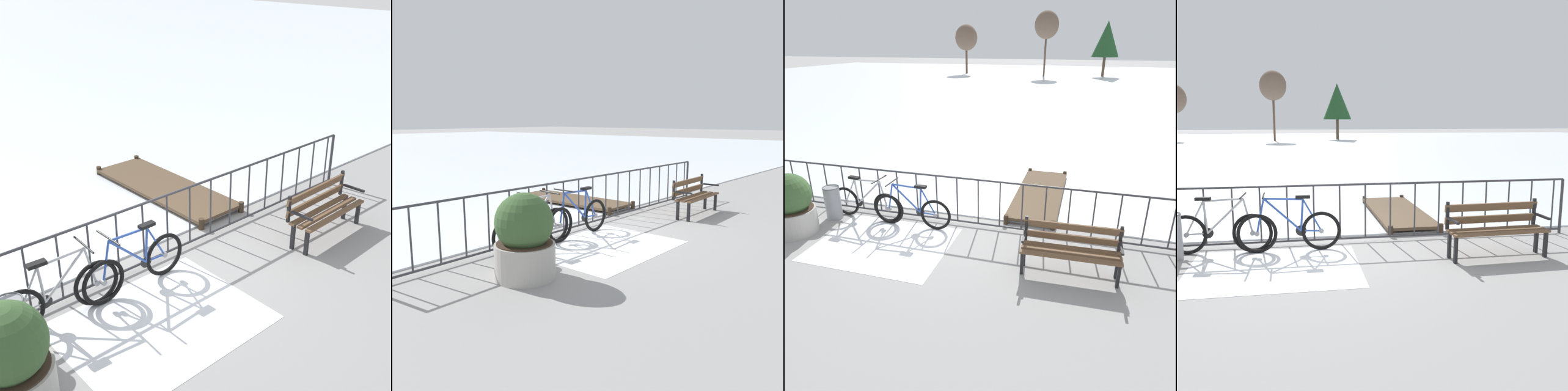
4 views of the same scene
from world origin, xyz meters
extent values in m
plane|color=gray|center=(0.00, 0.00, 0.00)|extent=(160.00, 160.00, 0.00)
cube|color=white|center=(-0.87, -1.20, 0.00)|extent=(2.53, 1.97, 0.01)
cylinder|color=#38383D|center=(0.00, 0.00, 1.05)|extent=(9.00, 0.04, 0.04)
cylinder|color=#38383D|center=(0.00, 0.00, 0.08)|extent=(9.00, 0.04, 0.04)
cylinder|color=#38383D|center=(4.50, 0.00, 0.53)|extent=(0.06, 0.06, 1.05)
cylinder|color=#38383D|center=(-2.05, 0.00, 0.57)|extent=(0.03, 0.03, 0.97)
cylinder|color=#38383D|center=(-1.59, 0.00, 0.57)|extent=(0.03, 0.03, 0.97)
cylinder|color=#38383D|center=(-1.14, 0.00, 0.57)|extent=(0.03, 0.03, 0.97)
cylinder|color=#38383D|center=(-0.68, 0.00, 0.57)|extent=(0.03, 0.03, 0.97)
cylinder|color=#38383D|center=(-0.23, 0.00, 0.57)|extent=(0.03, 0.03, 0.97)
cylinder|color=#38383D|center=(0.23, 0.00, 0.57)|extent=(0.03, 0.03, 0.97)
cylinder|color=#38383D|center=(0.68, 0.00, 0.57)|extent=(0.03, 0.03, 0.97)
cylinder|color=#38383D|center=(1.14, 0.00, 0.57)|extent=(0.03, 0.03, 0.97)
cylinder|color=#38383D|center=(1.59, 0.00, 0.57)|extent=(0.03, 0.03, 0.97)
cylinder|color=#38383D|center=(2.05, 0.00, 0.57)|extent=(0.03, 0.03, 0.97)
cylinder|color=#38383D|center=(2.50, 0.00, 0.57)|extent=(0.03, 0.03, 0.97)
cylinder|color=#38383D|center=(2.96, 0.00, 0.57)|extent=(0.03, 0.03, 0.97)
cylinder|color=#38383D|center=(3.41, 0.00, 0.57)|extent=(0.03, 0.03, 0.97)
cylinder|color=#38383D|center=(3.87, 0.00, 0.57)|extent=(0.03, 0.03, 0.97)
cylinder|color=#38383D|center=(4.32, 0.00, 0.57)|extent=(0.03, 0.03, 0.97)
torus|color=black|center=(-2.30, -0.25, 0.33)|extent=(0.66, 0.10, 0.66)
cylinder|color=gray|center=(-2.30, -0.25, 0.33)|extent=(0.08, 0.06, 0.08)
torus|color=black|center=(-1.25, -0.31, 0.33)|extent=(0.66, 0.10, 0.66)
cylinder|color=gray|center=(-1.25, -0.31, 0.33)|extent=(0.08, 0.06, 0.08)
cylinder|color=#B2B2B7|center=(-1.98, -0.27, 0.62)|extent=(0.08, 0.04, 0.53)
cylinder|color=#B2B2B7|center=(-1.67, -0.29, 0.63)|extent=(0.61, 0.07, 0.59)
cylinder|color=#B2B2B7|center=(-1.69, -0.29, 0.90)|extent=(0.63, 0.07, 0.07)
cylinder|color=#B2B2B7|center=(-2.13, -0.26, 0.34)|extent=(0.34, 0.05, 0.05)
cylinder|color=#B2B2B7|center=(-2.15, -0.26, 0.61)|extent=(0.32, 0.05, 0.56)
cylinder|color=#B2B2B7|center=(-1.31, -0.31, 0.62)|extent=(0.16, 0.04, 0.59)
cube|color=black|center=(-2.00, -0.27, 0.92)|extent=(0.25, 0.11, 0.05)
cylinder|color=black|center=(-1.37, -0.31, 0.96)|extent=(0.06, 0.52, 0.03)
cylinder|color=black|center=(-1.96, -0.27, 0.35)|extent=(0.18, 0.03, 0.18)
torus|color=black|center=(-0.12, -0.35, 0.33)|extent=(0.66, 0.07, 0.66)
cylinder|color=gray|center=(-0.12, -0.35, 0.33)|extent=(0.08, 0.06, 0.08)
torus|color=black|center=(-1.17, -0.37, 0.33)|extent=(0.66, 0.07, 0.66)
cylinder|color=gray|center=(-1.17, -0.37, 0.33)|extent=(0.08, 0.06, 0.08)
cylinder|color=#2D51B2|center=(-0.44, -0.36, 0.62)|extent=(0.08, 0.04, 0.53)
cylinder|color=#2D51B2|center=(-0.75, -0.36, 0.63)|extent=(0.61, 0.05, 0.59)
cylinder|color=#2D51B2|center=(-0.73, -0.36, 0.90)|extent=(0.63, 0.05, 0.07)
cylinder|color=#2D51B2|center=(-0.29, -0.36, 0.34)|extent=(0.34, 0.03, 0.05)
cylinder|color=#2D51B2|center=(-0.27, -0.36, 0.61)|extent=(0.32, 0.03, 0.56)
cylinder|color=#2D51B2|center=(-1.11, -0.37, 0.62)|extent=(0.16, 0.03, 0.59)
cube|color=black|center=(-0.42, -0.36, 0.92)|extent=(0.24, 0.10, 0.05)
cylinder|color=black|center=(-1.05, -0.37, 0.96)|extent=(0.04, 0.52, 0.03)
cylinder|color=black|center=(-0.46, -0.36, 0.35)|extent=(0.18, 0.02, 0.18)
cube|color=brown|center=(2.61, -1.11, 0.44)|extent=(1.60, 0.15, 0.04)
cube|color=brown|center=(2.61, -1.26, 0.44)|extent=(1.60, 0.15, 0.04)
cube|color=brown|center=(2.62, -1.42, 0.44)|extent=(1.60, 0.15, 0.04)
cube|color=brown|center=(2.61, -1.01, 0.58)|extent=(1.60, 0.11, 0.12)
cube|color=brown|center=(2.61, -1.01, 0.78)|extent=(1.60, 0.11, 0.12)
cube|color=black|center=(3.38, -1.37, 0.22)|extent=(0.05, 0.06, 0.44)
cube|color=black|center=(3.37, -1.11, 0.22)|extent=(0.05, 0.06, 0.44)
cube|color=black|center=(3.37, -0.99, 0.67)|extent=(0.05, 0.05, 0.45)
cube|color=black|center=(3.37, -1.24, 0.64)|extent=(0.05, 0.40, 0.04)
cube|color=black|center=(1.86, -1.42, 0.22)|extent=(0.05, 0.06, 0.44)
cube|color=black|center=(1.85, -1.16, 0.22)|extent=(0.05, 0.06, 0.44)
cube|color=black|center=(1.85, -1.04, 0.67)|extent=(0.05, 0.05, 0.45)
cube|color=black|center=(1.85, -1.29, 0.64)|extent=(0.05, 0.40, 0.04)
cylinder|color=#ADA8A0|center=(-2.82, -1.25, 0.26)|extent=(0.88, 0.88, 0.51)
cylinder|color=#38281E|center=(-2.82, -1.25, 0.52)|extent=(0.81, 0.81, 0.02)
sphere|color=#38562D|center=(-2.82, -1.25, 0.83)|extent=(0.84, 0.84, 0.84)
cylinder|color=gray|center=(-2.48, -0.47, 0.36)|extent=(0.34, 0.34, 0.72)
torus|color=#545558|center=(-2.48, -0.47, 0.72)|extent=(0.35, 0.35, 0.02)
cube|color=brown|center=(1.70, 1.92, 0.12)|extent=(1.10, 3.24, 0.06)
cylinder|color=#3C2E20|center=(1.21, 0.30, 0.10)|extent=(0.10, 0.10, 0.20)
cylinder|color=#3C2E20|center=(2.20, 0.30, 0.10)|extent=(0.10, 0.10, 0.20)
cylinder|color=#3C2E20|center=(1.21, 3.54, 0.10)|extent=(0.10, 0.10, 0.20)
cylinder|color=#3C2E20|center=(2.20, 3.54, 0.10)|extent=(0.10, 0.10, 0.20)
camera|label=1|loc=(-4.11, -5.47, 4.27)|focal=47.55mm
camera|label=2|loc=(-6.82, -5.80, 2.27)|focal=39.97mm
camera|label=3|loc=(2.64, -6.59, 3.60)|focal=33.76mm
camera|label=4|loc=(-0.50, -7.60, 2.20)|focal=40.56mm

